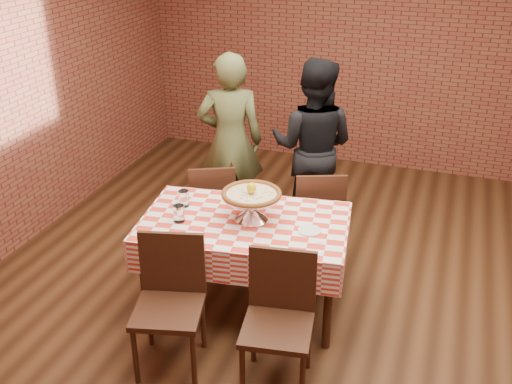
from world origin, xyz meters
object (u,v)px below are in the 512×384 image
chair_near_left (168,309)px  diner_olive (230,142)px  diner_black (313,147)px  chair_far_right (317,214)px  water_glass_left (179,213)px  chair_near_right (277,328)px  table (245,264)px  pizza (252,194)px  condiment_caddy (255,195)px  chair_far_left (212,206)px  pizza_stand (252,207)px  water_glass_right (184,199)px

chair_near_left → diner_olive: size_ratio=0.55×
diner_black → chair_far_right: bearing=108.7°
water_glass_left → chair_far_right: chair_far_right is taller
chair_near_right → table: bearing=114.8°
pizza → condiment_caddy: size_ratio=3.33×
chair_near_left → diner_black: size_ratio=0.56×
chair_far_left → water_glass_left: bearing=72.0°
chair_near_left → chair_far_left: size_ratio=1.06×
pizza_stand → pizza: 0.10m
chair_far_right → diner_olive: diner_olive is taller
pizza_stand → diner_black: size_ratio=0.27×
water_glass_left → chair_far_left: water_glass_left is taller
chair_far_left → diner_olive: 0.67m
table → chair_near_right: size_ratio=1.64×
condiment_caddy → diner_olive: bearing=105.8°
table → condiment_caddy: 0.54m
condiment_caddy → diner_black: (0.18, 1.12, 0.01)m
pizza → diner_olive: size_ratio=0.26×
table → water_glass_left: (-0.45, -0.17, 0.45)m
condiment_caddy → chair_far_left: size_ratio=0.15×
water_glass_right → chair_near_right: bearing=-38.7°
table → chair_far_left: size_ratio=1.72×
water_glass_left → condiment_caddy: size_ratio=0.97×
chair_far_right → pizza_stand: bearing=47.6°
chair_near_left → diner_olive: (-0.35, 2.05, 0.38)m
pizza_stand → chair_near_right: bearing=-60.3°
water_glass_left → table: bearing=20.2°
condiment_caddy → diner_black: size_ratio=0.08×
condiment_caddy → pizza_stand: bearing=-90.9°
diner_olive → diner_black: bearing=171.5°
water_glass_left → chair_far_right: bearing=51.6°
pizza → diner_black: (0.11, 1.38, -0.13)m
chair_far_right → diner_black: (-0.20, 0.57, 0.38)m
chair_near_right → chair_far_left: 1.81m
chair_far_right → diner_olive: size_ratio=0.53×
pizza_stand → water_glass_left: pizza_stand is taller
condiment_caddy → chair_near_right: bearing=-79.0°
pizza → water_glass_right: size_ratio=3.42×
water_glass_left → diner_black: bearing=69.1°
water_glass_left → water_glass_right: 0.24m
pizza_stand → chair_far_left: bearing=132.1°
pizza → chair_near_right: 1.03m
diner_black → chair_near_right: bearing=98.4°
chair_far_left → diner_olive: (-0.03, 0.53, 0.41)m
pizza → chair_far_left: 1.05m
chair_near_right → diner_black: 2.22m
condiment_caddy → chair_near_left: size_ratio=0.14×
pizza → chair_near_right: (0.45, -0.78, -0.50)m
chair_near_left → table: bearing=58.6°
diner_olive → diner_black: size_ratio=1.02×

